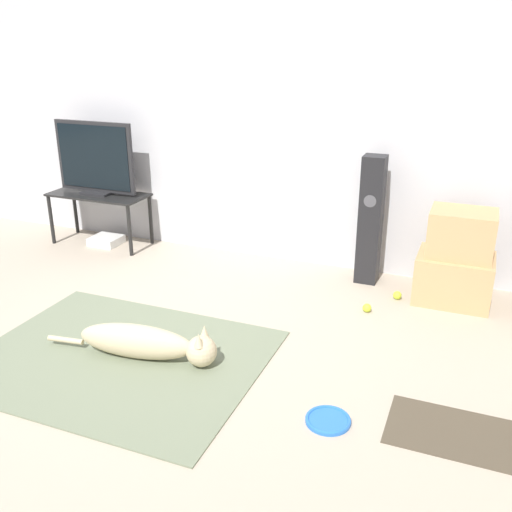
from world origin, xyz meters
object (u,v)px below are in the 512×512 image
cardboard_box_upper (462,233)px  tennis_ball_near_speaker (367,308)px  tv_stand (99,201)px  frisbee (328,420)px  tv (95,159)px  cardboard_box_lower (453,278)px  dog (148,343)px  game_console (106,240)px  tennis_ball_by_boxes (397,295)px  floor_speaker (371,220)px

cardboard_box_upper → tennis_ball_near_speaker: cardboard_box_upper is taller
tv_stand → tennis_ball_near_speaker: bearing=-10.8°
frisbee → cardboard_box_upper: cardboard_box_upper is taller
tv → cardboard_box_lower: bearing=-1.3°
dog → frisbee: size_ratio=4.74×
cardboard_box_lower → tennis_ball_near_speaker: bearing=-141.5°
cardboard_box_upper → game_console: size_ratio=1.67×
tv → tennis_ball_by_boxes: tv is taller
dog → cardboard_box_lower: size_ratio=2.07×
cardboard_box_upper → tennis_ball_near_speaker: (-0.58, -0.46, -0.52)m
cardboard_box_lower → tennis_ball_near_speaker: cardboard_box_lower is taller
tennis_ball_by_boxes → game_console: 2.90m
dog → frisbee: 1.25m
dog → tv_stand: tv_stand is taller
floor_speaker → tv: bearing=-178.8°
cardboard_box_lower → tv_stand: tv_stand is taller
dog → frisbee: dog is taller
cardboard_box_lower → game_console: size_ratio=1.98×
dog → tennis_ball_near_speaker: 1.66m
tv → game_console: bearing=-16.9°
tennis_ball_by_boxes → game_console: (-2.89, 0.20, 0.01)m
tv_stand → tennis_ball_near_speaker: size_ratio=14.67×
dog → frisbee: bearing=-8.6°
tv_stand → game_console: (0.05, -0.01, -0.40)m
frisbee → cardboard_box_upper: bearing=74.7°
dog → cardboard_box_upper: cardboard_box_upper is taller
frisbee → game_console: game_console is taller
floor_speaker → game_console: (-2.59, -0.07, -0.49)m
cardboard_box_upper → tv: size_ratio=0.57×
cardboard_box_lower → cardboard_box_upper: bearing=37.4°
tv_stand → tennis_ball_by_boxes: tv_stand is taller
tennis_ball_by_boxes → tennis_ball_near_speaker: bearing=-119.5°
tv_stand → tv: size_ratio=1.17×
frisbee → tennis_ball_near_speaker: bearing=93.2°
cardboard_box_lower → tennis_ball_by_boxes: cardboard_box_lower is taller
cardboard_box_lower → tennis_ball_near_speaker: size_ratio=8.55×
cardboard_box_lower → tv_stand: 3.34m
cardboard_box_upper → tennis_ball_near_speaker: 0.91m
tv_stand → tv: bearing=90.0°
tv_stand → game_console: bearing=-13.7°
frisbee → floor_speaker: 2.04m
cardboard_box_upper → game_console: 3.34m
cardboard_box_lower → tv_stand: bearing=178.7°
cardboard_box_upper → floor_speaker: 0.72m
floor_speaker → tennis_ball_near_speaker: floor_speaker is taller
frisbee → tv: size_ratio=0.30×
tv_stand → cardboard_box_upper: bearing=-1.1°
frisbee → cardboard_box_upper: 1.99m
cardboard_box_upper → tennis_ball_by_boxes: size_ratio=7.21×
cardboard_box_upper → tv_stand: size_ratio=0.49×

